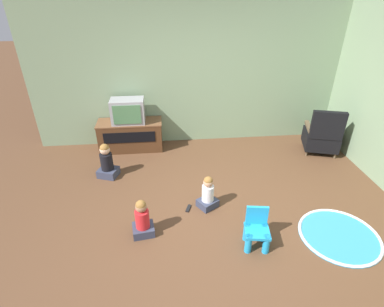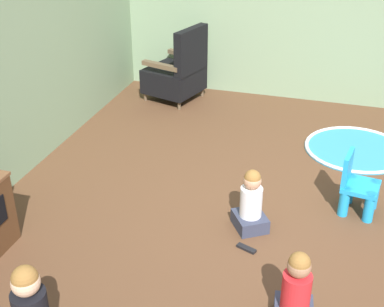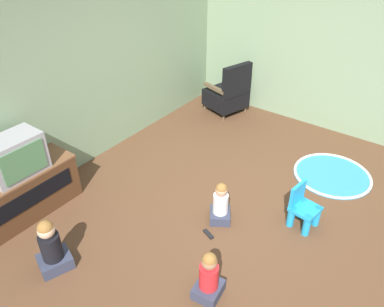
{
  "view_description": "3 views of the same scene",
  "coord_description": "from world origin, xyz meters",
  "px_view_note": "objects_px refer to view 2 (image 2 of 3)",
  "views": [
    {
      "loc": [
        -0.6,
        -3.08,
        2.8
      ],
      "look_at": [
        -0.25,
        0.45,
        0.76
      ],
      "focal_mm": 28.0,
      "sensor_mm": 36.0,
      "label": 1
    },
    {
      "loc": [
        -3.42,
        -0.33,
        2.45
      ],
      "look_at": [
        -0.45,
        0.58,
        0.8
      ],
      "focal_mm": 50.0,
      "sensor_mm": 36.0,
      "label": 2
    },
    {
      "loc": [
        -2.76,
        -1.37,
        2.97
      ],
      "look_at": [
        -0.19,
        0.52,
        0.86
      ],
      "focal_mm": 35.0,
      "sensor_mm": 36.0,
      "label": 3
    }
  ],
  "objects_px": {
    "child_watching_right": "(251,203)",
    "black_armchair": "(178,73)",
    "remote_control": "(246,248)",
    "yellow_kid_chair": "(357,189)",
    "child_watching_center": "(296,294)"
  },
  "relations": [
    {
      "from": "child_watching_right",
      "to": "black_armchair",
      "type": "bearing_deg",
      "value": -3.05
    },
    {
      "from": "child_watching_right",
      "to": "remote_control",
      "type": "relative_size",
      "value": 3.24
    },
    {
      "from": "black_armchair",
      "to": "yellow_kid_chair",
      "type": "height_order",
      "value": "black_armchair"
    },
    {
      "from": "black_armchair",
      "to": "child_watching_right",
      "type": "xyz_separation_m",
      "value": [
        -2.31,
        -1.35,
        -0.12
      ]
    },
    {
      "from": "yellow_kid_chair",
      "to": "child_watching_right",
      "type": "xyz_separation_m",
      "value": [
        -0.48,
        0.76,
        0.02
      ]
    },
    {
      "from": "remote_control",
      "to": "child_watching_center",
      "type": "bearing_deg",
      "value": 145.04
    },
    {
      "from": "black_armchair",
      "to": "child_watching_center",
      "type": "relative_size",
      "value": 1.7
    },
    {
      "from": "child_watching_center",
      "to": "remote_control",
      "type": "xyz_separation_m",
      "value": [
        0.61,
        0.42,
        -0.22
      ]
    },
    {
      "from": "child_watching_center",
      "to": "remote_control",
      "type": "relative_size",
      "value": 3.37
    },
    {
      "from": "black_armchair",
      "to": "child_watching_right",
      "type": "height_order",
      "value": "black_armchair"
    },
    {
      "from": "remote_control",
      "to": "yellow_kid_chair",
      "type": "bearing_deg",
      "value": -113.19
    },
    {
      "from": "black_armchair",
      "to": "child_watching_center",
      "type": "xyz_separation_m",
      "value": [
        -3.2,
        -1.8,
        -0.11
      ]
    },
    {
      "from": "child_watching_right",
      "to": "child_watching_center",
      "type": "bearing_deg",
      "value": 173.48
    },
    {
      "from": "black_armchair",
      "to": "child_watching_center",
      "type": "distance_m",
      "value": 3.68
    },
    {
      "from": "yellow_kid_chair",
      "to": "child_watching_center",
      "type": "height_order",
      "value": "child_watching_center"
    }
  ]
}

